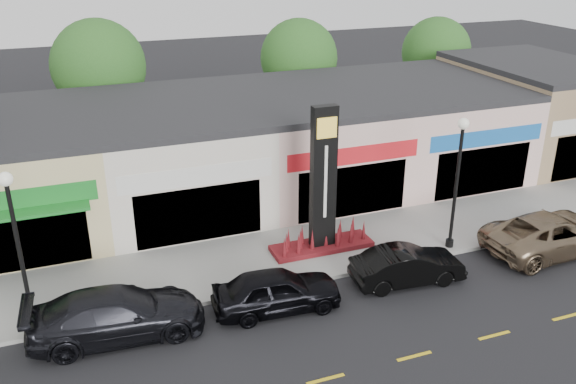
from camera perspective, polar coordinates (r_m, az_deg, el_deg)
name	(u,v)px	position (r m, az deg, el deg)	size (l,w,h in m)	color
ground	(289,323)	(20.92, 0.13, -12.14)	(120.00, 120.00, 0.00)	black
sidewalk	(251,261)	(24.37, -3.51, -6.43)	(52.00, 4.30, 0.15)	gray
curb	(269,289)	(22.52, -1.78, -9.09)	(52.00, 0.20, 0.15)	gray
shop_beige	(15,173)	(29.19, -24.15, 1.67)	(7.00, 10.85, 4.80)	#C8BB80
shop_cream	(175,154)	(29.45, -10.57, 3.54)	(7.00, 10.01, 4.80)	beige
shop_pink_w	(311,138)	(31.31, 2.14, 5.11)	(7.00, 10.01, 4.80)	beige
shop_pink_e	(428,124)	(34.51, 13.00, 6.25)	(7.00, 10.01, 4.80)	beige
shop_tan	(532,107)	(38.67, 21.84, 7.36)	(7.00, 10.01, 5.30)	#9C825B
tree_rear_west	(99,66)	(36.19, -17.30, 11.19)	(5.20, 5.20, 7.83)	#382619
tree_rear_mid	(299,58)	(38.82, 1.03, 12.45)	(4.80, 4.80, 7.29)	#382619
tree_rear_east	(436,52)	(43.50, 13.68, 12.64)	(4.60, 4.60, 6.94)	#382619
lamp_west_near	(17,237)	(20.47, -24.04, -3.89)	(0.44, 0.44, 5.47)	black
lamp_east_near	(458,171)	(24.75, 15.61, 1.90)	(0.44, 0.44, 5.47)	black
pylon_sign	(323,201)	(24.18, 3.27, -0.83)	(4.20, 1.30, 6.00)	maroon
car_dark_sedan	(117,314)	(20.65, -15.75, -10.94)	(5.59, 2.27, 1.62)	black
car_black_sedan	(277,290)	(21.19, -1.06, -9.18)	(4.44, 1.78, 1.51)	black
car_black_conv	(408,266)	(23.16, 11.12, -6.79)	(4.22, 1.47, 1.39)	black
car_gold_suv	(552,233)	(27.03, 23.43, -3.57)	(5.81, 2.68, 1.62)	#7B664E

